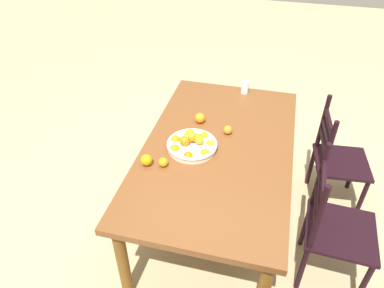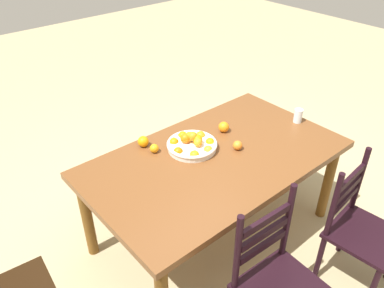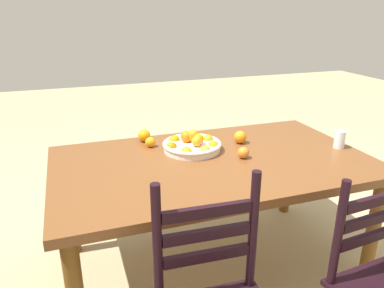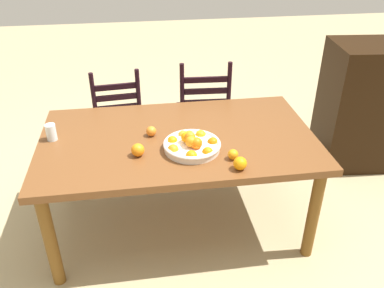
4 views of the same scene
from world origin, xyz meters
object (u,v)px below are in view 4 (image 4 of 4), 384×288
object	(u,v)px
chair_by_cabinet	(203,114)
drinking_glass	(51,132)
chair_near_window	(118,119)
orange_loose_2	(233,154)
orange_loose_3	(151,131)
fruit_bowl	(192,145)
dining_table	(178,147)
orange_loose_0	(240,163)
cabinet	(370,106)
orange_loose_1	(138,150)

from	to	relation	value
chair_by_cabinet	drinking_glass	distance (m)	1.37
chair_near_window	drinking_glass	xyz separation A→B (m)	(-0.38, -0.80, 0.34)
orange_loose_2	orange_loose_3	size ratio (longest dim) A/B	0.95
drinking_glass	chair_by_cabinet	bearing A→B (deg)	33.93
fruit_bowl	orange_loose_3	size ratio (longest dim) A/B	5.37
dining_table	orange_loose_0	bearing A→B (deg)	-54.26
orange_loose_0	orange_loose_2	bearing A→B (deg)	97.36
dining_table	orange_loose_3	bearing A→B (deg)	167.77
cabinet	drinking_glass	world-z (taller)	cabinet
chair_by_cabinet	orange_loose_2	size ratio (longest dim) A/B	15.59
orange_loose_3	drinking_glass	size ratio (longest dim) A/B	0.61
orange_loose_3	drinking_glass	bearing A→B (deg)	176.39
fruit_bowl	orange_loose_2	xyz separation A→B (m)	(0.22, -0.14, -0.01)
dining_table	cabinet	xyz separation A→B (m)	(1.71, 0.61, -0.11)
fruit_bowl	orange_loose_1	xyz separation A→B (m)	(-0.32, -0.02, 0.00)
dining_table	drinking_glass	size ratio (longest dim) A/B	16.45
chair_by_cabinet	fruit_bowl	world-z (taller)	chair_by_cabinet
orange_loose_3	drinking_glass	world-z (taller)	drinking_glass
fruit_bowl	orange_loose_3	bearing A→B (deg)	137.85
dining_table	cabinet	world-z (taller)	cabinet
orange_loose_2	drinking_glass	size ratio (longest dim) A/B	0.58
chair_by_cabinet	orange_loose_3	xyz separation A→B (m)	(-0.48, -0.78, 0.29)
orange_loose_3	orange_loose_0	bearing A→B (deg)	-44.14
chair_by_cabinet	orange_loose_2	distance (m)	1.16
orange_loose_1	orange_loose_3	distance (m)	0.25
drinking_glass	orange_loose_2	bearing A→B (deg)	-19.66
chair_near_window	orange_loose_2	distance (m)	1.42
chair_by_cabinet	orange_loose_1	xyz separation A→B (m)	(-0.57, -1.01, 0.30)
orange_loose_3	orange_loose_1	bearing A→B (deg)	-111.85
orange_loose_0	dining_table	bearing A→B (deg)	125.74
orange_loose_2	chair_near_window	bearing A→B (deg)	120.65
cabinet	orange_loose_3	size ratio (longest dim) A/B	16.41
orange_loose_2	drinking_glass	world-z (taller)	drinking_glass
orange_loose_2	chair_by_cabinet	bearing A→B (deg)	88.93
orange_loose_2	drinking_glass	bearing A→B (deg)	160.34
dining_table	orange_loose_2	xyz separation A→B (m)	(0.29, -0.31, 0.11)
cabinet	orange_loose_2	bearing A→B (deg)	-141.56
orange_loose_1	orange_loose_0	bearing A→B (deg)	-21.98
orange_loose_1	fruit_bowl	bearing A→B (deg)	3.30
dining_table	orange_loose_2	distance (m)	0.44
dining_table	chair_near_window	xyz separation A→B (m)	(-0.42, 0.88, -0.21)
chair_by_cabinet	orange_loose_3	size ratio (longest dim) A/B	14.74
orange_loose_1	orange_loose_3	size ratio (longest dim) A/B	1.21
orange_loose_1	drinking_glass	xyz separation A→B (m)	(-0.53, 0.27, 0.01)
chair_near_window	fruit_bowl	size ratio (longest dim) A/B	2.59
fruit_bowl	chair_near_window	bearing A→B (deg)	114.57
chair_near_window	chair_by_cabinet	bearing A→B (deg)	170.10
orange_loose_1	orange_loose_2	xyz separation A→B (m)	(0.55, -0.12, -0.01)
chair_near_window	dining_table	bearing A→B (deg)	110.34
chair_near_window	fruit_bowl	distance (m)	1.20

